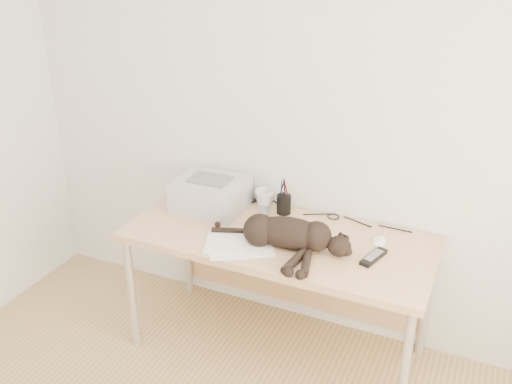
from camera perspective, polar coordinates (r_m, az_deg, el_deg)
The scene contains 11 objects.
wall_back at distance 3.07m, azimuth 5.02°, elevation 7.89°, with size 3.50×3.50×0.00m, color white.
desk at distance 3.11m, azimuth 2.83°, elevation -5.78°, with size 1.60×0.70×0.74m.
printer at distance 3.23m, azimuth -4.55°, elevation -0.17°, with size 0.39×0.33×0.18m.
papers at distance 2.87m, azimuth -1.73°, elevation -5.35°, with size 0.41×0.36×0.01m.
cat at distance 2.83m, azimuth 2.94°, elevation -4.24°, with size 0.75×0.35×0.17m.
mug at distance 3.24m, azimuth 0.84°, elevation -0.67°, with size 0.11×0.11×0.10m, color silver.
pen_cup at distance 3.18m, azimuth 2.80°, elevation -1.19°, with size 0.08×0.08×0.20m.
remote_grey at distance 3.22m, azimuth 0.86°, elevation -1.68°, with size 0.05×0.19×0.02m, color slate.
remote_black at distance 2.82m, azimuth 11.68°, elevation -6.39°, with size 0.05×0.19×0.02m, color black.
mouse at distance 2.96m, azimuth 12.22°, elevation -4.65°, with size 0.07×0.12×0.04m, color white.
cable_tangle at distance 3.23m, azimuth 4.36°, elevation -1.80°, with size 1.36×0.07×0.01m, color black, non-canonical shape.
Camera 1 is at (0.96, -1.02, 2.19)m, focal length 40.00 mm.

